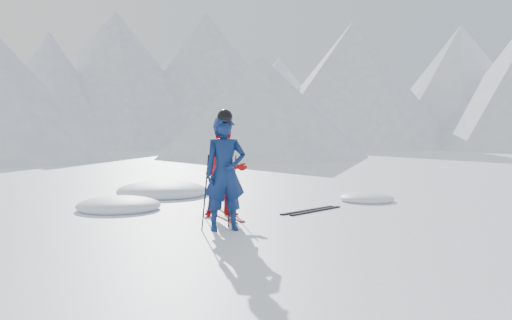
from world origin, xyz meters
TOP-DOWN VIEW (x-y plane):
  - ground at (0.00, 0.00)m, footprint 160.00×160.00m
  - mountain_range at (5.71, 35.31)m, footprint 106.15×62.94m
  - skier_blue at (-2.94, -0.77)m, footprint 0.82×0.66m
  - skier_red at (-2.17, 0.52)m, footprint 1.02×0.88m
  - pole_blue_left at (-3.24, -0.62)m, footprint 0.13×0.09m
  - pole_blue_right at (-2.69, -0.52)m, footprint 0.13×0.08m
  - pole_red_left at (-2.47, 0.77)m, footprint 0.12×0.10m
  - pole_red_right at (-1.87, 0.67)m, footprint 0.12×0.08m
  - ski_worn_left at (-2.29, 0.52)m, footprint 0.45×1.68m
  - ski_worn_right at (-2.05, 0.52)m, footprint 0.56×1.66m
  - ski_loose_a at (-0.35, 0.19)m, footprint 1.68×0.45m
  - ski_loose_b at (-0.25, 0.04)m, footprint 1.67×0.50m
  - snow_lumps at (-1.89, 3.58)m, footprint 7.04×5.66m

SIDE VIEW (x-z plane):
  - ground at x=0.00m, z-range 0.00..0.00m
  - snow_lumps at x=-1.89m, z-range -0.26..0.26m
  - ski_worn_left at x=-2.29m, z-range 0.00..0.03m
  - ski_worn_right at x=-2.05m, z-range 0.00..0.03m
  - ski_loose_a at x=-0.35m, z-range 0.00..0.03m
  - ski_loose_b at x=-0.25m, z-range 0.00..0.03m
  - pole_red_left at x=-2.47m, z-range 0.00..1.20m
  - pole_red_right at x=-1.87m, z-range 0.00..1.20m
  - pole_blue_left at x=-3.24m, z-range 0.00..1.30m
  - pole_blue_right at x=-2.69m, z-range 0.00..1.30m
  - skier_red at x=-2.17m, z-range 0.00..1.80m
  - skier_blue at x=-2.94m, z-range 0.00..1.95m
  - mountain_range at x=5.71m, z-range -1.04..14.49m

